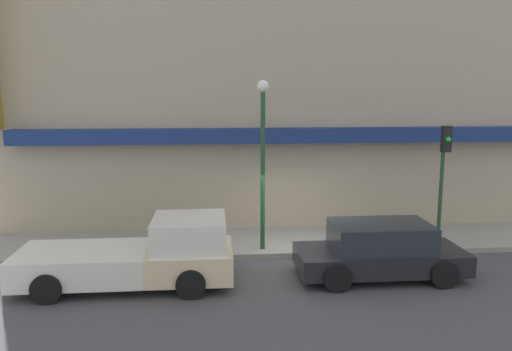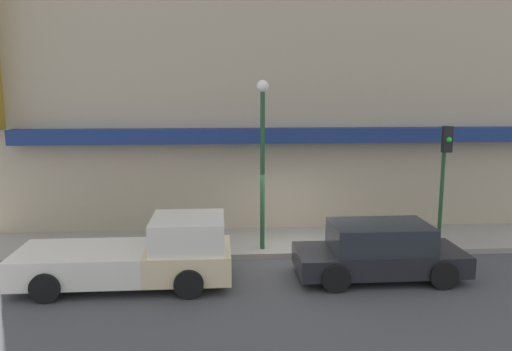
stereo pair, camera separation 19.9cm
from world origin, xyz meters
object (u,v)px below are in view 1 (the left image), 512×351
at_px(pickup_truck, 142,256).
at_px(street_lamp, 263,144).
at_px(traffic_light, 444,164).
at_px(parked_car, 380,251).
at_px(fire_hydrant, 180,239).

relative_size(pickup_truck, street_lamp, 1.07).
height_order(pickup_truck, traffic_light, traffic_light).
xyz_separation_m(street_lamp, traffic_light, (5.67, 0.02, -0.66)).
height_order(parked_car, traffic_light, traffic_light).
relative_size(pickup_truck, fire_hydrant, 7.82).
height_order(fire_hydrant, traffic_light, traffic_light).
height_order(pickup_truck, street_lamp, street_lamp).
relative_size(pickup_truck, traffic_light, 1.46).
distance_m(pickup_truck, traffic_light, 9.52).
xyz_separation_m(pickup_truck, fire_hydrant, (0.85, 2.27, -0.26)).
distance_m(pickup_truck, street_lamp, 4.81).
xyz_separation_m(fire_hydrant, traffic_light, (8.21, -0.06, 2.24)).
bearing_deg(fire_hydrant, parked_car, -22.36).
height_order(parked_car, fire_hydrant, parked_car).
bearing_deg(fire_hydrant, street_lamp, -1.78).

